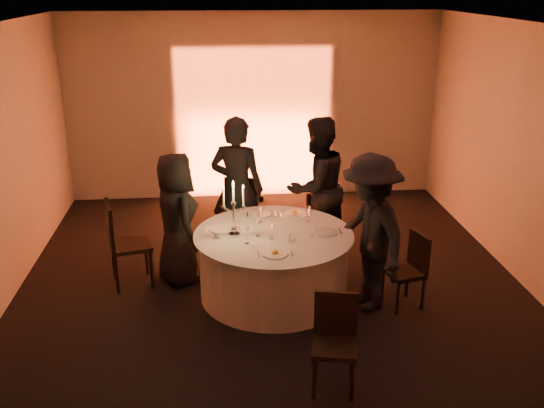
{
  "coord_description": "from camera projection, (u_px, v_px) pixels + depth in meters",
  "views": [
    {
      "loc": [
        -0.59,
        -6.22,
        3.44
      ],
      "look_at": [
        0.0,
        0.2,
        1.05
      ],
      "focal_mm": 40.0,
      "sensor_mm": 36.0,
      "label": 1
    }
  ],
  "objects": [
    {
      "name": "guest_back_right",
      "position": [
        316.0,
        187.0,
        7.81
      ],
      "size": [
        1.13,
        1.06,
        1.85
      ],
      "primitive_type": "imported",
      "rotation": [
        0.0,
        0.0,
        -2.6
      ],
      "color": "black",
      "rests_on": "floor"
    },
    {
      "name": "plate_back_left",
      "position": [
        261.0,
        214.0,
        7.33
      ],
      "size": [
        0.36,
        0.24,
        0.01
      ],
      "color": "silver",
      "rests_on": "banquet_table"
    },
    {
      "name": "chair_back_left",
      "position": [
        243.0,
        207.0,
        8.14
      ],
      "size": [
        0.52,
        0.52,
        1.02
      ],
      "rotation": [
        0.0,
        0.0,
        2.96
      ],
      "color": "black",
      "rests_on": "floor"
    },
    {
      "name": "coffee_cup",
      "position": [
        218.0,
        235.0,
        6.67
      ],
      "size": [
        0.11,
        0.11,
        0.07
      ],
      "color": "silver",
      "rests_on": "banquet_table"
    },
    {
      "name": "banquet_table",
      "position": [
        274.0,
        265.0,
        6.92
      ],
      "size": [
        1.8,
        1.8,
        0.77
      ],
      "color": "black",
      "rests_on": "floor"
    },
    {
      "name": "wall_back",
      "position": [
        253.0,
        107.0,
        9.8
      ],
      "size": [
        7.0,
        0.0,
        7.0
      ],
      "primitive_type": "plane",
      "rotation": [
        1.57,
        0.0,
        0.0
      ],
      "color": "beige",
      "rests_on": "floor"
    },
    {
      "name": "guest_right",
      "position": [
        369.0,
        233.0,
        6.52
      ],
      "size": [
        0.98,
        1.29,
        1.76
      ],
      "primitive_type": "imported",
      "rotation": [
        0.0,
        0.0,
        -1.25
      ],
      "color": "black",
      "rests_on": "floor"
    },
    {
      "name": "candelabra",
      "position": [
        234.0,
        216.0,
        6.67
      ],
      "size": [
        0.27,
        0.13,
        0.64
      ],
      "color": "silver",
      "rests_on": "banquet_table"
    },
    {
      "name": "wine_glass_d",
      "position": [
        247.0,
        232.0,
        6.48
      ],
      "size": [
        0.07,
        0.07,
        0.19
      ],
      "color": "silver",
      "rests_on": "banquet_table"
    },
    {
      "name": "wall_front",
      "position": [
        335.0,
        364.0,
        3.26
      ],
      "size": [
        7.0,
        0.0,
        7.0
      ],
      "primitive_type": "plane",
      "rotation": [
        -1.57,
        0.0,
        0.0
      ],
      "color": "beige",
      "rests_on": "floor"
    },
    {
      "name": "guest_left",
      "position": [
        177.0,
        219.0,
        7.14
      ],
      "size": [
        0.78,
        0.92,
        1.59
      ],
      "primitive_type": "imported",
      "rotation": [
        0.0,
        0.0,
        1.99
      ],
      "color": "black",
      "rests_on": "floor"
    },
    {
      "name": "uplighter_fixture",
      "position": [
        255.0,
        198.0,
        10.02
      ],
      "size": [
        0.25,
        0.12,
        0.1
      ],
      "primitive_type": "cube",
      "color": "black",
      "rests_on": "floor"
    },
    {
      "name": "wine_glass_b",
      "position": [
        258.0,
        224.0,
        6.67
      ],
      "size": [
        0.07,
        0.07,
        0.19
      ],
      "color": "silver",
      "rests_on": "banquet_table"
    },
    {
      "name": "tumbler_b",
      "position": [
        293.0,
        238.0,
        6.56
      ],
      "size": [
        0.07,
        0.07,
        0.09
      ],
      "primitive_type": "cylinder",
      "color": "silver",
      "rests_on": "banquet_table"
    },
    {
      "name": "tumbler_a",
      "position": [
        238.0,
        226.0,
        6.86
      ],
      "size": [
        0.07,
        0.07,
        0.09
      ],
      "primitive_type": "cylinder",
      "color": "silver",
      "rests_on": "banquet_table"
    },
    {
      "name": "wall_right",
      "position": [
        540.0,
        164.0,
        6.79
      ],
      "size": [
        0.0,
        7.0,
        7.0
      ],
      "primitive_type": "plane",
      "rotation": [
        1.57,
        0.0,
        -1.57
      ],
      "color": "beige",
      "rests_on": "floor"
    },
    {
      "name": "chair_right",
      "position": [
        410.0,
        266.0,
        6.68
      ],
      "size": [
        0.46,
        0.46,
        0.85
      ],
      "rotation": [
        0.0,
        0.0,
        -1.31
      ],
      "color": "black",
      "rests_on": "floor"
    },
    {
      "name": "plate_right",
      "position": [
        326.0,
        232.0,
        6.81
      ],
      "size": [
        0.36,
        0.28,
        0.01
      ],
      "color": "silver",
      "rests_on": "banquet_table"
    },
    {
      "name": "plate_left",
      "position": [
        222.0,
        229.0,
        6.88
      ],
      "size": [
        0.36,
        0.26,
        0.01
      ],
      "color": "silver",
      "rests_on": "banquet_table"
    },
    {
      "name": "chair_left",
      "position": [
        122.0,
        239.0,
        7.08
      ],
      "size": [
        0.56,
        0.56,
        1.05
      ],
      "rotation": [
        0.0,
        0.0,
        1.82
      ],
      "color": "black",
      "rests_on": "floor"
    },
    {
      "name": "chair_front",
      "position": [
        335.0,
        336.0,
        5.34
      ],
      "size": [
        0.45,
        0.46,
        0.88
      ],
      "rotation": [
        0.0,
        0.0,
        -0.21
      ],
      "color": "black",
      "rests_on": "floor"
    },
    {
      "name": "floor",
      "position": [
        274.0,
        294.0,
        7.05
      ],
      "size": [
        7.0,
        7.0,
        0.0
      ],
      "primitive_type": "plane",
      "color": "black",
      "rests_on": "ground"
    },
    {
      "name": "guest_back_left",
      "position": [
        237.0,
        189.0,
        7.68
      ],
      "size": [
        0.8,
        0.65,
        1.89
      ],
      "primitive_type": "imported",
      "rotation": [
        0.0,
        0.0,
        2.81
      ],
      "color": "black",
      "rests_on": "floor"
    },
    {
      "name": "plate_front",
      "position": [
        275.0,
        253.0,
        6.27
      ],
      "size": [
        0.36,
        0.27,
        0.08
      ],
      "color": "silver",
      "rests_on": "banquet_table"
    },
    {
      "name": "ceiling",
      "position": [
        274.0,
        27.0,
        6.01
      ],
      "size": [
        7.0,
        7.0,
        0.0
      ],
      "primitive_type": "plane",
      "rotation": [
        3.14,
        0.0,
        0.0
      ],
      "color": "silver",
      "rests_on": "wall_back"
    },
    {
      "name": "wine_glass_e",
      "position": [
        308.0,
        211.0,
        7.07
      ],
      "size": [
        0.07,
        0.07,
        0.19
      ],
      "color": "silver",
      "rests_on": "banquet_table"
    },
    {
      "name": "wine_glass_a",
      "position": [
        272.0,
        227.0,
        6.6
      ],
      "size": [
        0.07,
        0.07,
        0.19
      ],
      "color": "silver",
      "rests_on": "banquet_table"
    },
    {
      "name": "chair_back_right",
      "position": [
        314.0,
        217.0,
        8.05
      ],
      "size": [
        0.51,
        0.51,
        0.86
      ],
      "rotation": [
        0.0,
        0.0,
        -2.68
      ],
      "color": "black",
      "rests_on": "floor"
    },
    {
      "name": "wine_glass_c",
      "position": [
        261.0,
        212.0,
        7.04
      ],
      "size": [
        0.07,
        0.07,
        0.19
      ],
      "color": "silver",
      "rests_on": "banquet_table"
    },
    {
      "name": "plate_back_right",
      "position": [
        295.0,
        213.0,
        7.33
      ],
      "size": [
        0.36,
        0.29,
        0.08
      ],
      "color": "silver",
      "rests_on": "banquet_table"
    }
  ]
}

